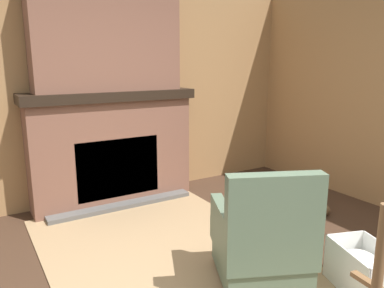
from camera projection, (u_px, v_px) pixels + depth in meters
wood_panel_wall_left at (104, 92)px, 4.51m from camera, size 0.06×5.85×2.64m
fireplace_hearth at (113, 148)px, 4.46m from camera, size 0.60×2.00×1.35m
chimney_breast at (107, 34)px, 4.18m from camera, size 0.34×1.67×1.27m
area_rug at (189, 273)px, 3.03m from camera, size 3.52×1.99×0.01m
armchair at (263, 242)px, 2.82m from camera, size 0.88×0.89×0.95m
firewood_stack at (308, 207)px, 4.20m from camera, size 0.36×0.34×0.22m
laundry_basket at (364, 270)px, 2.76m from camera, size 0.60×0.49×0.36m
oil_lamp_vase at (75, 85)px, 4.14m from camera, size 0.10×0.10×0.23m
storage_case at (140, 85)px, 4.54m from camera, size 0.16×0.25×0.11m
decorative_plate_on_mantel at (96, 79)px, 4.27m from camera, size 0.07×0.27×0.27m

